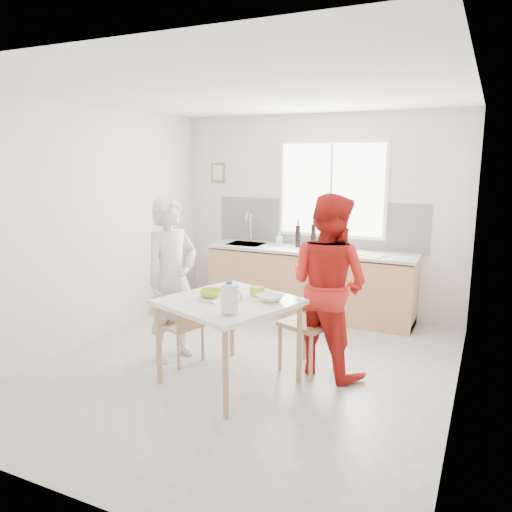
{
  "coord_description": "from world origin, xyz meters",
  "views": [
    {
      "loc": [
        2.16,
        -4.29,
        2.13
      ],
      "look_at": [
        0.04,
        0.2,
        1.14
      ],
      "focal_mm": 35.0,
      "sensor_mm": 36.0,
      "label": 1
    }
  ],
  "objects_px": {
    "person_red": "(329,285)",
    "chair_far": "(313,316)",
    "milk_jug": "(230,298)",
    "dining_table": "(229,309)",
    "bowl_green": "(210,293)",
    "wine_bottle_a": "(313,235)",
    "chair_left": "(184,322)",
    "wine_bottle_b": "(298,236)",
    "person_white": "(172,279)",
    "bowl_white": "(271,298)"
  },
  "relations": [
    {
      "from": "person_red",
      "to": "chair_far",
      "type": "bearing_deg",
      "value": 13.97
    },
    {
      "from": "chair_far",
      "to": "milk_jug",
      "type": "distance_m",
      "value": 1.18
    },
    {
      "from": "dining_table",
      "to": "bowl_green",
      "type": "bearing_deg",
      "value": 174.91
    },
    {
      "from": "wine_bottle_a",
      "to": "bowl_green",
      "type": "bearing_deg",
      "value": -94.32
    },
    {
      "from": "chair_left",
      "to": "chair_far",
      "type": "height_order",
      "value": "chair_far"
    },
    {
      "from": "milk_jug",
      "to": "wine_bottle_b",
      "type": "bearing_deg",
      "value": 117.93
    },
    {
      "from": "person_red",
      "to": "wine_bottle_b",
      "type": "bearing_deg",
      "value": -41.41
    },
    {
      "from": "person_white",
      "to": "wine_bottle_a",
      "type": "distance_m",
      "value": 2.33
    },
    {
      "from": "person_red",
      "to": "bowl_green",
      "type": "xyz_separation_m",
      "value": [
        -0.96,
        -0.63,
        -0.04
      ]
    },
    {
      "from": "person_red",
      "to": "wine_bottle_b",
      "type": "height_order",
      "value": "person_red"
    },
    {
      "from": "milk_jug",
      "to": "chair_far",
      "type": "bearing_deg",
      "value": 88.64
    },
    {
      "from": "chair_left",
      "to": "person_red",
      "type": "distance_m",
      "value": 1.54
    },
    {
      "from": "chair_left",
      "to": "bowl_green",
      "type": "height_order",
      "value": "bowl_green"
    },
    {
      "from": "person_white",
      "to": "person_red",
      "type": "relative_size",
      "value": 0.96
    },
    {
      "from": "chair_left",
      "to": "person_white",
      "type": "relative_size",
      "value": 0.46
    },
    {
      "from": "person_red",
      "to": "wine_bottle_a",
      "type": "distance_m",
      "value": 1.98
    },
    {
      "from": "chair_far",
      "to": "bowl_white",
      "type": "relative_size",
      "value": 4.21
    },
    {
      "from": "bowl_green",
      "to": "wine_bottle_b",
      "type": "xyz_separation_m",
      "value": [
        -0.0,
        2.35,
        0.21
      ]
    },
    {
      "from": "bowl_green",
      "to": "wine_bottle_a",
      "type": "height_order",
      "value": "wine_bottle_a"
    },
    {
      "from": "person_white",
      "to": "wine_bottle_b",
      "type": "distance_m",
      "value": 2.18
    },
    {
      "from": "chair_left",
      "to": "chair_far",
      "type": "relative_size",
      "value": 0.8
    },
    {
      "from": "chair_far",
      "to": "wine_bottle_b",
      "type": "bearing_deg",
      "value": 134.62
    },
    {
      "from": "person_white",
      "to": "wine_bottle_a",
      "type": "xyz_separation_m",
      "value": [
        0.81,
        2.18,
        0.22
      ]
    },
    {
      "from": "milk_jug",
      "to": "chair_left",
      "type": "bearing_deg",
      "value": 164.62
    },
    {
      "from": "dining_table",
      "to": "chair_left",
      "type": "relative_size",
      "value": 1.7
    },
    {
      "from": "bowl_green",
      "to": "chair_far",
      "type": "bearing_deg",
      "value": 38.74
    },
    {
      "from": "wine_bottle_a",
      "to": "wine_bottle_b",
      "type": "height_order",
      "value": "wine_bottle_a"
    },
    {
      "from": "dining_table",
      "to": "chair_left",
      "type": "height_order",
      "value": "dining_table"
    },
    {
      "from": "bowl_green",
      "to": "wine_bottle_b",
      "type": "height_order",
      "value": "wine_bottle_b"
    },
    {
      "from": "person_red",
      "to": "milk_jug",
      "type": "xyz_separation_m",
      "value": [
        -0.54,
        -1.02,
        0.07
      ]
    },
    {
      "from": "person_red",
      "to": "milk_jug",
      "type": "bearing_deg",
      "value": 81.04
    },
    {
      "from": "person_white",
      "to": "bowl_green",
      "type": "height_order",
      "value": "person_white"
    },
    {
      "from": "person_red",
      "to": "bowl_green",
      "type": "bearing_deg",
      "value": 52.39
    },
    {
      "from": "chair_left",
      "to": "milk_jug",
      "type": "relative_size",
      "value": 3.01
    },
    {
      "from": "chair_left",
      "to": "person_white",
      "type": "height_order",
      "value": "person_white"
    },
    {
      "from": "chair_left",
      "to": "bowl_white",
      "type": "relative_size",
      "value": 3.38
    },
    {
      "from": "person_red",
      "to": "bowl_white",
      "type": "height_order",
      "value": "person_red"
    },
    {
      "from": "chair_far",
      "to": "milk_jug",
      "type": "bearing_deg",
      "value": -91.36
    },
    {
      "from": "bowl_green",
      "to": "milk_jug",
      "type": "xyz_separation_m",
      "value": [
        0.42,
        -0.39,
        0.11
      ]
    },
    {
      "from": "chair_far",
      "to": "person_white",
      "type": "distance_m",
      "value": 1.51
    },
    {
      "from": "wine_bottle_b",
      "to": "person_red",
      "type": "bearing_deg",
      "value": -60.53
    },
    {
      "from": "person_white",
      "to": "bowl_white",
      "type": "xyz_separation_m",
      "value": [
        1.2,
        -0.15,
        -0.01
      ]
    },
    {
      "from": "chair_left",
      "to": "person_white",
      "type": "xyz_separation_m",
      "value": [
        -0.18,
        0.06,
        0.42
      ]
    },
    {
      "from": "bowl_white",
      "to": "wine_bottle_b",
      "type": "relative_size",
      "value": 0.79
    },
    {
      "from": "bowl_green",
      "to": "wine_bottle_a",
      "type": "distance_m",
      "value": 2.46
    },
    {
      "from": "bowl_white",
      "to": "person_red",
      "type": "bearing_deg",
      "value": 52.5
    },
    {
      "from": "chair_far",
      "to": "person_red",
      "type": "distance_m",
      "value": 0.38
    },
    {
      "from": "person_white",
      "to": "person_red",
      "type": "distance_m",
      "value": 1.63
    },
    {
      "from": "person_red",
      "to": "wine_bottle_a",
      "type": "bearing_deg",
      "value": -47.6
    },
    {
      "from": "person_white",
      "to": "bowl_white",
      "type": "distance_m",
      "value": 1.21
    }
  ]
}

